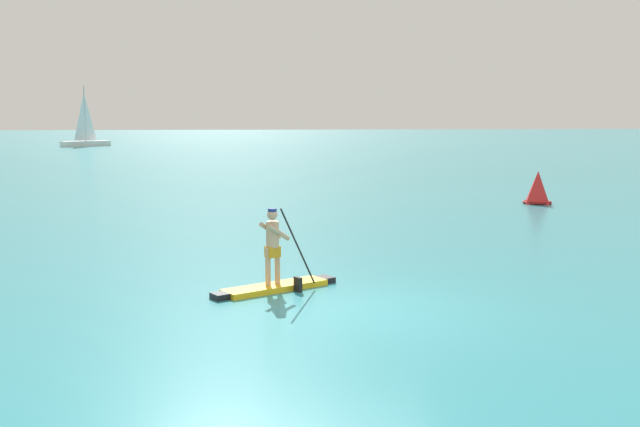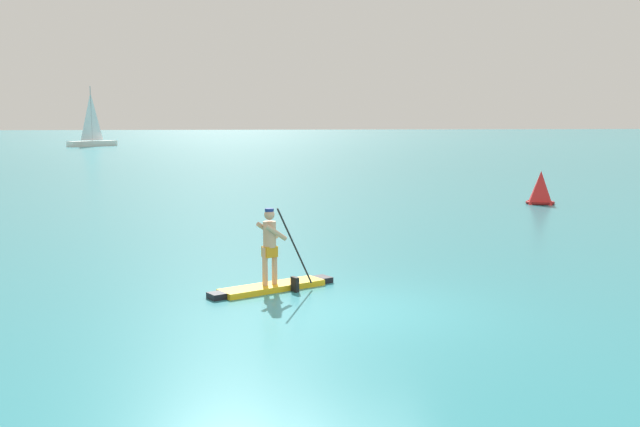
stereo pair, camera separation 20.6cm
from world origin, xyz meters
TOP-DOWN VIEW (x-y plane):
  - ground at (0.00, 0.00)m, footprint 440.00×440.00m
  - paddleboarder_mid_center at (-1.54, 1.74)m, footprint 2.64×1.66m
  - race_marker_buoy at (10.24, 15.45)m, footprint 1.23×1.23m
  - sailboat_left_horizon at (-18.99, 82.17)m, footprint 5.69×5.33m

SIDE VIEW (x-z plane):
  - ground at x=0.00m, z-range 0.00..0.00m
  - paddleboarder_mid_center at x=-1.54m, z-range -0.49..1.25m
  - race_marker_buoy at x=10.24m, z-range -0.07..1.27m
  - sailboat_left_horizon at x=-18.99m, z-range -2.78..4.68m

